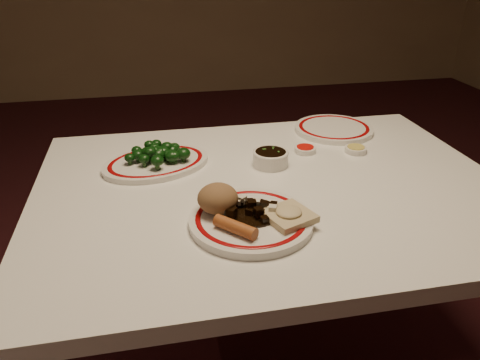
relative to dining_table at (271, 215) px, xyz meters
name	(u,v)px	position (x,y,z in m)	size (l,w,h in m)	color
dining_table	(271,215)	(0.00, 0.00, 0.00)	(1.20, 0.90, 0.75)	white
main_plate	(251,220)	(-0.10, -0.18, 0.10)	(0.36, 0.36, 0.02)	white
rice_mound	(218,198)	(-0.16, -0.14, 0.14)	(0.09, 0.09, 0.07)	olive
spring_roll	(235,227)	(-0.14, -0.23, 0.12)	(0.03, 0.03, 0.10)	#AF5E2B
fried_wonton	(289,215)	(-0.02, -0.20, 0.12)	(0.12, 0.12, 0.03)	#C5B48B
stirfry_heap	(251,210)	(-0.09, -0.16, 0.12)	(0.13, 0.13, 0.03)	black
broccoli_plate	(156,163)	(-0.29, 0.17, 0.10)	(0.36, 0.33, 0.02)	white
broccoli_pile	(159,152)	(-0.28, 0.18, 0.13)	(0.18, 0.14, 0.05)	#23471C
soy_bowl	(270,158)	(0.03, 0.11, 0.11)	(0.10, 0.10, 0.04)	white
sweet_sour_dish	(305,149)	(0.15, 0.18, 0.10)	(0.06, 0.06, 0.02)	white
mustard_dish	(356,149)	(0.30, 0.15, 0.10)	(0.06, 0.06, 0.02)	white
far_plate	(334,129)	(0.30, 0.33, 0.10)	(0.32, 0.32, 0.02)	white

